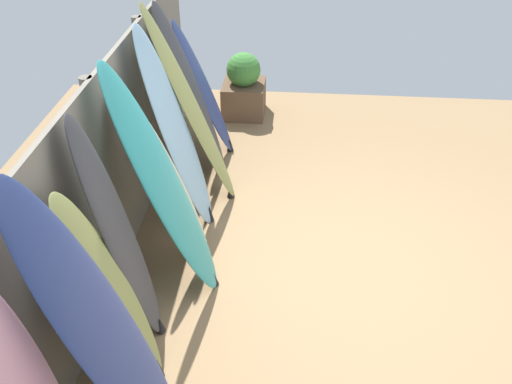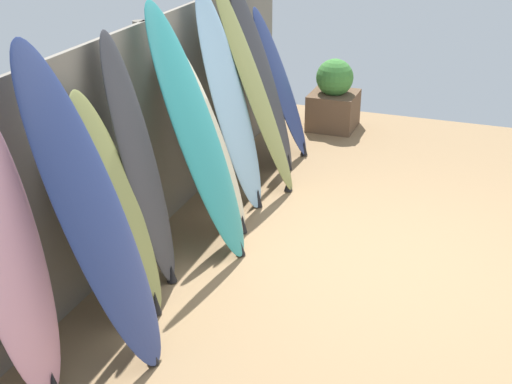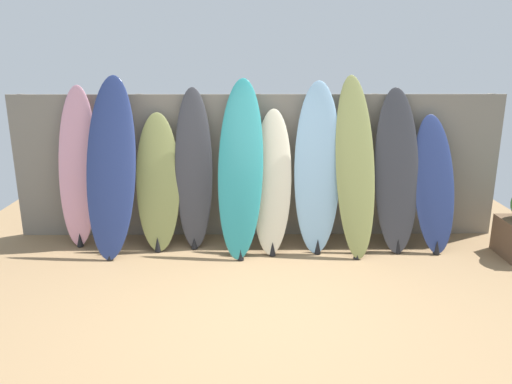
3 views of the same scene
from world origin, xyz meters
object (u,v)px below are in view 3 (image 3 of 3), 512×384
surfboard_teal_4 (241,168)px  surfboard_olive_7 (355,166)px  surfboard_skyblue_6 (317,168)px  surfboard_charcoal_8 (396,171)px  surfboard_pink_0 (78,168)px  surfboard_navy_9 (434,184)px  surfboard_cream_5 (272,182)px  surfboard_charcoal_3 (194,169)px  surfboard_navy_1 (111,167)px  surfboard_olive_2 (158,183)px

surfboard_teal_4 → surfboard_olive_7: surfboard_olive_7 is taller
surfboard_skyblue_6 → surfboard_charcoal_8: bearing=2.0°
surfboard_pink_0 → surfboard_navy_9: bearing=-2.5°
surfboard_cream_5 → surfboard_navy_9: surfboard_cream_5 is taller
surfboard_charcoal_3 → surfboard_charcoal_8: bearing=-1.7°
surfboard_navy_9 → surfboard_skyblue_6: bearing=179.4°
surfboard_skyblue_6 → surfboard_charcoal_8: (0.95, 0.03, -0.05)m
surfboard_navy_1 → surfboard_navy_9: surfboard_navy_1 is taller
surfboard_charcoal_3 → surfboard_olive_2: bearing=-172.2°
surfboard_navy_1 → surfboard_navy_9: size_ratio=1.29×
surfboard_navy_1 → surfboard_skyblue_6: 2.40m
surfboard_olive_2 → surfboard_cream_5: size_ratio=0.97×
surfboard_charcoal_3 → surfboard_navy_1: bearing=-168.4°
surfboard_olive_7 → surfboard_navy_9: 0.99m
surfboard_navy_9 → surfboard_olive_2: bearing=178.9°
surfboard_charcoal_8 → surfboard_navy_9: size_ratio=1.20×
surfboard_skyblue_6 → surfboard_navy_9: bearing=-0.6°
surfboard_charcoal_3 → surfboard_charcoal_8: surfboard_charcoal_3 is taller
surfboard_pink_0 → surfboard_charcoal_8: bearing=-2.0°
surfboard_charcoal_3 → surfboard_cream_5: (0.93, -0.12, -0.13)m
surfboard_pink_0 → surfboard_navy_1: surfboard_navy_1 is taller
surfboard_olive_7 → surfboard_charcoal_8: 0.53m
surfboard_navy_9 → surfboard_pink_0: bearing=177.5°
surfboard_pink_0 → surfboard_skyblue_6: bearing=-3.3°
surfboard_navy_1 → surfboard_olive_7: 2.82m
surfboard_charcoal_8 → surfboard_navy_9: surfboard_charcoal_8 is taller
surfboard_pink_0 → surfboard_olive_7: 3.30m
surfboard_olive_2 → surfboard_charcoal_3: (0.42, 0.06, 0.15)m
surfboard_charcoal_3 → surfboard_cream_5: 0.95m
surfboard_navy_9 → surfboard_cream_5: bearing=179.9°
surfboard_pink_0 → surfboard_teal_4: surfboard_teal_4 is taller
surfboard_navy_9 → surfboard_olive_7: bearing=-176.9°
surfboard_skyblue_6 → surfboard_teal_4: bearing=-174.3°
surfboard_teal_4 → surfboard_navy_9: surfboard_teal_4 is taller
surfboard_olive_7 → surfboard_teal_4: bearing=-179.0°
surfboard_cream_5 → surfboard_olive_2: bearing=177.5°
surfboard_teal_4 → surfboard_cream_5: surfboard_teal_4 is taller
surfboard_olive_2 → surfboard_cream_5: bearing=-2.5°
surfboard_teal_4 → surfboard_cream_5: 0.42m
surfboard_olive_2 → surfboard_navy_9: (3.28, -0.06, -0.01)m
surfboard_olive_7 → surfboard_olive_2: bearing=177.2°
surfboard_olive_2 → surfboard_charcoal_3: bearing=7.8°
surfboard_olive_2 → surfboard_skyblue_6: bearing=-1.5°
surfboard_cream_5 → surfboard_skyblue_6: surfboard_skyblue_6 is taller
surfboard_skyblue_6 → surfboard_olive_7: (0.43, -0.07, 0.03)m
surfboard_olive_7 → surfboard_navy_9: size_ratio=1.29×
surfboard_cream_5 → surfboard_charcoal_8: 1.48m
surfboard_cream_5 → surfboard_navy_9: size_ratio=1.04×
surfboard_pink_0 → surfboard_olive_7: bearing=-4.1°
surfboard_cream_5 → surfboard_charcoal_8: surfboard_charcoal_8 is taller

